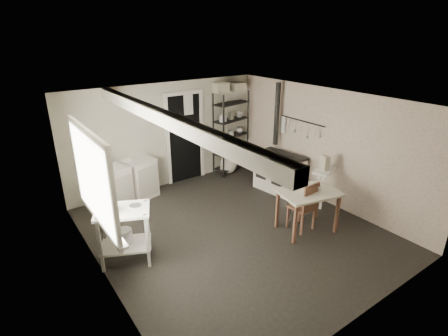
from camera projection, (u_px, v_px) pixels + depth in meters
floor at (234, 230)px, 6.21m from camera, size 5.00×5.00×0.00m
ceiling at (235, 101)px, 5.35m from camera, size 5.00×5.00×0.00m
wall_back at (166, 136)px, 7.67m from camera, size 4.50×0.02×2.30m
wall_front at (369, 240)px, 3.88m from camera, size 4.50×0.02×2.30m
wall_left at (97, 208)px, 4.57m from camera, size 0.02×5.00×2.30m
wall_right at (324, 146)px, 6.98m from camera, size 0.02×5.00×2.30m
window at (91, 178)px, 4.61m from camera, size 0.12×1.76×1.28m
doorway at (185, 139)px, 7.95m from camera, size 0.96×0.10×2.08m
ceiling_beam at (165, 119)px, 4.75m from camera, size 0.18×5.00×0.18m
wallpaper_panel at (324, 146)px, 6.98m from camera, size 0.01×5.00×2.30m
utensil_rail at (302, 121)px, 7.26m from camera, size 0.06×1.20×0.44m
prep_table at (125, 238)px, 5.27m from camera, size 0.94×0.83×0.89m
stockpot at (108, 208)px, 5.02m from camera, size 0.35×0.35×0.30m
saucepan at (135, 208)px, 5.21m from camera, size 0.23×0.23×0.10m
bucket at (125, 237)px, 5.31m from camera, size 0.27×0.27×0.26m
base_cabinets at (127, 181)px, 7.10m from camera, size 1.36×0.83×0.83m
mixing_bowl at (127, 157)px, 6.94m from camera, size 0.38×0.38×0.07m
counter_cup at (106, 162)px, 6.66m from camera, size 0.13×0.13×0.09m
shelf_rack at (231, 134)px, 8.47m from camera, size 1.00×0.56×1.98m
shelf_jar at (224, 119)px, 8.14m from camera, size 0.12×0.12×0.21m
storage_box_a at (221, 91)px, 7.98m from camera, size 0.34×0.31×0.22m
storage_box_b at (237, 90)px, 8.17m from camera, size 0.33×0.31×0.19m
stove at (279, 172)px, 7.60m from camera, size 0.72×1.12×0.82m
stovepipe at (277, 114)px, 7.64m from camera, size 0.14×0.14×1.38m
side_ledge at (322, 190)px, 6.78m from camera, size 0.63×0.48×0.85m
oats_box at (325, 162)px, 6.56m from camera, size 0.16×0.21×0.28m
work_table at (307, 211)px, 6.10m from camera, size 1.12×0.89×0.76m
table_cup at (319, 188)px, 5.96m from camera, size 0.11×0.11×0.10m
chair at (302, 204)px, 6.11m from camera, size 0.40×0.42×0.92m
flour_sack at (229, 164)px, 8.58m from camera, size 0.51×0.47×0.50m
floor_crock at (302, 200)px, 7.14m from camera, size 0.15×0.15×0.14m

